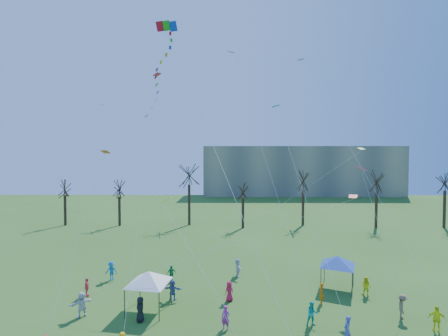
{
  "coord_description": "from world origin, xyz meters",
  "views": [
    {
      "loc": [
        -0.95,
        -16.31,
        11.74
      ],
      "look_at": [
        -1.18,
        5.0,
        11.0
      ],
      "focal_mm": 25.0,
      "sensor_mm": 36.0,
      "label": 1
    }
  ],
  "objects_px": {
    "distant_building": "(300,171)",
    "big_box_kite": "(163,76)",
    "canopy_tent_white": "(149,277)",
    "canopy_tent_blue": "(338,261)"
  },
  "relations": [
    {
      "from": "canopy_tent_white",
      "to": "canopy_tent_blue",
      "type": "relative_size",
      "value": 1.13
    },
    {
      "from": "big_box_kite",
      "to": "canopy_tent_white",
      "type": "distance_m",
      "value": 15.65
    },
    {
      "from": "distant_building",
      "to": "big_box_kite",
      "type": "height_order",
      "value": "big_box_kite"
    },
    {
      "from": "canopy_tent_blue",
      "to": "big_box_kite",
      "type": "bearing_deg",
      "value": -168.83
    },
    {
      "from": "distant_building",
      "to": "big_box_kite",
      "type": "xyz_separation_m",
      "value": [
        -28.0,
        -73.65,
        10.65
      ]
    },
    {
      "from": "distant_building",
      "to": "canopy_tent_white",
      "type": "height_order",
      "value": "distant_building"
    },
    {
      "from": "canopy_tent_white",
      "to": "canopy_tent_blue",
      "type": "distance_m",
      "value": 16.4
    },
    {
      "from": "canopy_tent_blue",
      "to": "distant_building",
      "type": "bearing_deg",
      "value": 79.51
    },
    {
      "from": "distant_building",
      "to": "canopy_tent_blue",
      "type": "height_order",
      "value": "distant_building"
    },
    {
      "from": "distant_building",
      "to": "big_box_kite",
      "type": "relative_size",
      "value": 2.44
    }
  ]
}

